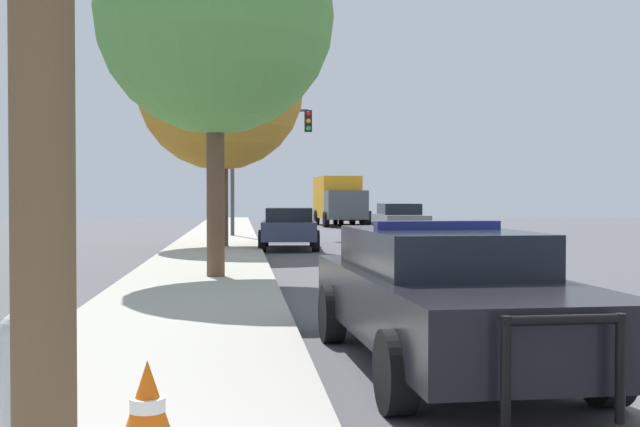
{
  "coord_description": "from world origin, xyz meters",
  "views": [
    {
      "loc": [
        -4.3,
        -7.82,
        1.72
      ],
      "look_at": [
        -1.94,
        15.49,
        1.24
      ],
      "focal_mm": 45.0,
      "sensor_mm": 36.0,
      "label": 1
    }
  ],
  "objects": [
    {
      "name": "tree_sidewalk_near",
      "position": [
        -4.77,
        8.37,
        5.35
      ],
      "size": [
        4.78,
        4.78,
        7.63
      ],
      "color": "brown",
      "rests_on": "sidewalk_left"
    },
    {
      "name": "tree_sidewalk_mid",
      "position": [
        -4.89,
        18.34,
        5.27
      ],
      "size": [
        5.4,
        5.4,
        7.86
      ],
      "color": "brown",
      "rests_on": "sidewalk_left"
    },
    {
      "name": "car_background_oncoming",
      "position": [
        2.2,
        24.26,
        0.77
      ],
      "size": [
        2.02,
        4.43,
        1.45
      ],
      "rotation": [
        0.0,
        0.0,
        3.12
      ],
      "color": "slate",
      "rests_on": "ground_plane"
    },
    {
      "name": "box_truck",
      "position": [
        1.64,
        39.87,
        1.59
      ],
      "size": [
        2.7,
        6.71,
        2.95
      ],
      "rotation": [
        0.0,
        0.0,
        3.18
      ],
      "color": "#474C51",
      "rests_on": "ground_plane"
    },
    {
      "name": "traffic_light",
      "position": [
        -3.29,
        25.5,
        3.88
      ],
      "size": [
        3.38,
        0.35,
        5.35
      ],
      "color": "#424247",
      "rests_on": "sidewalk_left"
    },
    {
      "name": "sidewalk_left",
      "position": [
        -5.1,
        0.0,
        0.07
      ],
      "size": [
        3.0,
        110.0,
        0.13
      ],
      "color": "#ADA89E",
      "rests_on": "ground_plane"
    },
    {
      "name": "fire_hydrant",
      "position": [
        -5.7,
        -2.56,
        0.59
      ],
      "size": [
        0.62,
        0.27,
        0.86
      ],
      "color": "#B7BCC1",
      "rests_on": "sidewalk_left"
    },
    {
      "name": "car_background_distant",
      "position": [
        2.59,
        40.9,
        0.73
      ],
      "size": [
        1.92,
        4.68,
        1.37
      ],
      "rotation": [
        0.0,
        0.0,
        -0.0
      ],
      "color": "black",
      "rests_on": "ground_plane"
    },
    {
      "name": "police_car",
      "position": [
        -2.26,
        0.07,
        0.75
      ],
      "size": [
        2.17,
        5.35,
        1.48
      ],
      "rotation": [
        0.0,
        0.0,
        3.18
      ],
      "color": "black",
      "rests_on": "ground_plane"
    },
    {
      "name": "car_background_midblock",
      "position": [
        -2.66,
        18.59,
        0.74
      ],
      "size": [
        2.13,
        4.51,
        1.37
      ],
      "rotation": [
        0.0,
        0.0,
        -0.06
      ],
      "color": "#333856",
      "rests_on": "ground_plane"
    },
    {
      "name": "traffic_cone",
      "position": [
        -4.86,
        -2.9,
        0.43
      ],
      "size": [
        0.4,
        0.4,
        0.6
      ],
      "color": "orange",
      "rests_on": "sidewalk_left"
    }
  ]
}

